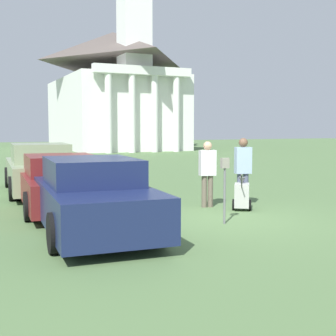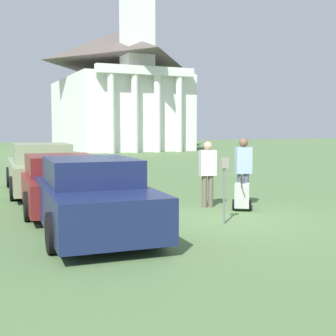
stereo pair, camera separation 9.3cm
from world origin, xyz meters
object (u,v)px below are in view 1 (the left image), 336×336
church (115,86)px  parking_meter (225,178)px  parked_car_sage (40,170)px  parked_car_navy (90,197)px  person_supervisor (243,167)px  parked_car_maroon (60,183)px  person_worker (207,170)px  equipment_cart (242,195)px

church → parking_meter: bearing=-104.4°
parked_car_sage → church: bearing=70.9°
parked_car_navy → person_supervisor: size_ratio=2.88×
parked_car_sage → person_supervisor: bearing=-45.2°
person_supervisor → parked_car_navy: bearing=27.1°
parked_car_maroon → person_worker: (3.52, -1.53, 0.33)m
person_worker → equipment_cart: (0.56, -0.79, -0.60)m
parking_meter → parked_car_navy: bearing=168.5°
parked_car_sage → person_worker: size_ratio=3.09×
parking_meter → person_worker: (0.70, 2.02, -0.01)m
person_supervisor → church: size_ratio=0.08×
person_supervisor → parked_car_maroon: bearing=-9.9°
church → parked_car_maroon: bearing=-110.5°
person_worker → parked_car_navy: bearing=31.8°
parking_meter → church: size_ratio=0.06×
parked_car_sage → person_worker: (3.52, -4.73, 0.26)m
person_supervisor → church: 34.69m
parked_car_maroon → parked_car_sage: (-0.00, 3.20, 0.08)m
parked_car_sage → church: (11.83, 28.49, 5.33)m
parking_meter → parked_car_sage: bearing=112.7°
parked_car_navy → equipment_cart: 4.14m
parked_car_sage → equipment_cart: (4.08, -5.51, -0.34)m
parked_car_maroon → church: (11.83, 31.69, 5.41)m
parking_meter → person_supervisor: 2.35m
parked_car_navy → person_supervisor: 4.58m
person_worker → equipment_cart: 1.13m
equipment_cart → parked_car_sage: bearing=161.5°
parked_car_sage → person_supervisor: person_supervisor is taller
parked_car_navy → parking_meter: parked_car_navy is taller
person_worker → person_supervisor: bearing=171.1°
parked_car_navy → person_supervisor: (4.42, 1.14, 0.35)m
parking_meter → equipment_cart: 1.86m
parked_car_sage → person_worker: 5.90m
person_supervisor → parked_car_sage: bearing=-36.1°
person_worker → equipment_cart: person_worker is taller
parked_car_sage → parking_meter: bearing=-63.8°
parked_car_navy → person_worker: bearing=25.7°
parked_car_maroon → church: church is taller
parked_car_sage → parked_car_maroon: bearing=-86.5°
person_worker → church: bearing=-94.5°
parked_car_navy → parked_car_maroon: (-0.00, 2.97, -0.04)m
parked_car_sage → parking_meter: parked_car_sage is taller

